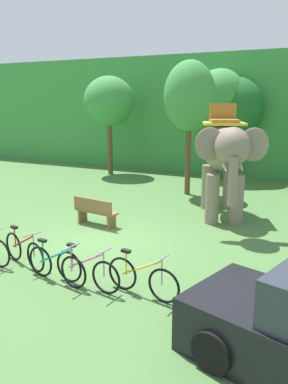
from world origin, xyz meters
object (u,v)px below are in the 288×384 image
object	(u,v)px
tree_far_right	(219,98)
wooden_bench	(95,211)
tree_left	(235,109)
elephant	(224,153)
bike_red	(24,250)
tree_center_left	(190,97)
bike_pink	(87,271)
bike_yellow	(142,278)
bike_teal	(56,265)
tree_center	(109,102)

from	to	relation	value
tree_far_right	wooden_bench	world-z (taller)	tree_far_right
tree_left	elephant	xyz separation A→B (m)	(1.30, -7.01, -1.25)
tree_left	bike_red	size ratio (longest dim) A/B	3.05
tree_center_left	elephant	distance (m)	4.01
bike_pink	bike_yellow	size ratio (longest dim) A/B	1.00
tree_center_left	bike_red	world-z (taller)	tree_center_left
bike_pink	bike_yellow	xyz separation A→B (m)	(1.20, 0.19, 0.00)
elephant	bike_red	bearing A→B (deg)	-119.09
bike_teal	wooden_bench	xyz separation A→B (m)	(-1.39, 3.71, 0.09)
tree_center_left	tree_center	bearing A→B (deg)	153.74
bike_yellow	bike_red	bearing A→B (deg)	178.05
tree_far_right	elephant	size ratio (longest dim) A/B	1.28
tree_far_right	bike_red	distance (m)	13.09
tree_center	tree_center_left	bearing A→B (deg)	-26.26
tree_center	elephant	world-z (taller)	tree_center
bike_red	bike_pink	world-z (taller)	same
bike_red	bike_teal	distance (m)	1.29
elephant	tree_left	bearing A→B (deg)	100.52
bike_red	wooden_bench	distance (m)	3.35
wooden_bench	bike_teal	bearing A→B (deg)	-69.49
tree_center_left	wooden_bench	bearing A→B (deg)	-102.69
tree_center	bike_teal	bearing A→B (deg)	-64.74
bike_teal	wooden_bench	distance (m)	3.96
elephant	bike_pink	distance (m)	6.54
tree_center	bike_yellow	world-z (taller)	tree_center
tree_center	elephant	bearing A→B (deg)	-35.85
tree_far_right	tree_center_left	bearing A→B (deg)	-92.93
tree_center	wooden_bench	size ratio (longest dim) A/B	3.33
tree_far_right	bike_red	bearing A→B (deg)	-95.67
bike_teal	bike_yellow	distance (m)	1.96
tree_left	tree_far_right	bearing A→B (deg)	-154.52
tree_center	elephant	size ratio (longest dim) A/B	1.22
bike_teal	tree_far_right	bearing A→B (deg)	89.97
bike_pink	bike_yellow	world-z (taller)	same
tree_center_left	tree_far_right	xyz separation A→B (m)	(0.20, 3.87, -0.03)
tree_far_right	bike_teal	size ratio (longest dim) A/B	3.17
tree_center	wooden_bench	bearing A→B (deg)	-62.63
elephant	wooden_bench	size ratio (longest dim) A/B	2.73
bike_red	elephant	bearing A→B (deg)	60.91
tree_left	bike_yellow	world-z (taller)	tree_left
tree_center	wooden_bench	distance (m)	9.53
tree_center_left	bike_yellow	size ratio (longest dim) A/B	3.21
bike_red	bike_yellow	distance (m)	3.18
tree_far_right	bike_red	xyz separation A→B (m)	(-1.24, -12.53, -3.60)
elephant	bike_teal	distance (m)	6.78
tree_left	wooden_bench	distance (m)	10.19
tree_left	bike_red	distance (m)	13.37
bike_teal	bike_pink	bearing A→B (deg)	4.82
tree_center	bike_pink	distance (m)	13.59
tree_center_left	bike_red	xyz separation A→B (m)	(-1.05, -8.66, -3.64)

